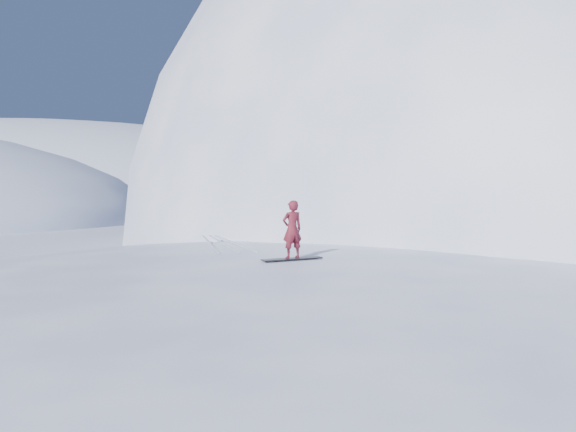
% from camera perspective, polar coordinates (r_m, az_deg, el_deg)
% --- Properties ---
extents(ground, '(400.00, 400.00, 0.00)m').
position_cam_1_polar(ground, '(14.27, -1.79, -14.67)').
color(ground, white).
rests_on(ground, ground).
extents(near_ridge, '(36.00, 28.00, 4.80)m').
position_cam_1_polar(near_ridge, '(17.23, 0.78, -11.55)').
color(near_ridge, white).
rests_on(near_ridge, ground).
extents(summit_peak, '(60.00, 56.00, 56.00)m').
position_cam_1_polar(summit_peak, '(46.00, 23.82, -2.66)').
color(summit_peak, white).
rests_on(summit_peak, ground).
extents(peak_shoulder, '(28.00, 24.00, 18.00)m').
position_cam_1_polar(peak_shoulder, '(35.60, 11.85, -4.05)').
color(peak_shoulder, white).
rests_on(peak_shoulder, ground).
extents(far_ridge_c, '(140.00, 90.00, 36.00)m').
position_cam_1_polar(far_ridge_c, '(129.61, -23.83, 0.83)').
color(far_ridge_c, white).
rests_on(far_ridge_c, ground).
extents(wind_bumps, '(16.00, 14.40, 1.00)m').
position_cam_1_polar(wind_bumps, '(16.27, -4.41, -12.45)').
color(wind_bumps, white).
rests_on(wind_bumps, ground).
extents(snowboard, '(1.70, 0.87, 0.03)m').
position_cam_1_polar(snowboard, '(14.96, 0.43, -4.36)').
color(snowboard, black).
rests_on(snowboard, near_ridge).
extents(snowboarder, '(0.65, 0.54, 1.54)m').
position_cam_1_polar(snowboarder, '(14.88, 0.43, -1.36)').
color(snowboarder, maroon).
rests_on(snowboarder, snowboard).
extents(board_tracks, '(1.89, 5.97, 0.04)m').
position_cam_1_polar(board_tracks, '(19.40, -6.76, -2.67)').
color(board_tracks, silver).
rests_on(board_tracks, ground).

